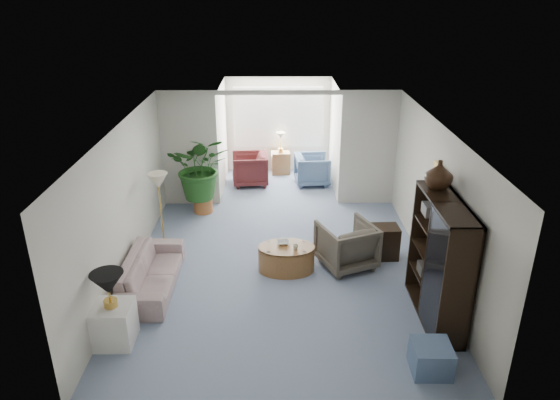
{
  "coord_description": "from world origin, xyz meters",
  "views": [
    {
      "loc": [
        -0.08,
        -7.46,
        4.53
      ],
      "look_at": [
        0.0,
        0.6,
        1.1
      ],
      "focal_mm": 33.04,
      "sensor_mm": 36.0,
      "label": 1
    }
  ],
  "objects_px": {
    "coffee_cup": "(296,247)",
    "ottoman": "(431,358)",
    "table_lamp": "(108,284)",
    "side_table_dark": "(384,242)",
    "sunroom_chair_blue": "(312,170)",
    "plant_pot": "(203,205)",
    "sunroom_chair_maroon": "(250,169)",
    "floor_lamp": "(158,181)",
    "coffee_bowl": "(283,242)",
    "sofa": "(151,272)",
    "cabinet_urn": "(439,174)",
    "end_table": "(114,324)",
    "coffee_table": "(286,258)",
    "entertainment_cabinet": "(440,261)",
    "wingback_chair": "(347,245)",
    "sunroom_table": "(281,163)",
    "framed_picture": "(440,181)"
  },
  "relations": [
    {
      "from": "floor_lamp",
      "to": "coffee_bowl",
      "type": "xyz_separation_m",
      "value": [
        2.23,
        -0.91,
        -0.77
      ]
    },
    {
      "from": "sunroom_table",
      "to": "coffee_table",
      "type": "bearing_deg",
      "value": -89.47
    },
    {
      "from": "ottoman",
      "to": "table_lamp",
      "type": "bearing_deg",
      "value": 171.68
    },
    {
      "from": "sofa",
      "to": "coffee_bowl",
      "type": "bearing_deg",
      "value": -73.55
    },
    {
      "from": "side_table_dark",
      "to": "coffee_cup",
      "type": "bearing_deg",
      "value": -160.88
    },
    {
      "from": "plant_pot",
      "to": "sunroom_chair_maroon",
      "type": "height_order",
      "value": "sunroom_chair_maroon"
    },
    {
      "from": "framed_picture",
      "to": "cabinet_urn",
      "type": "xyz_separation_m",
      "value": [
        -0.23,
        -0.57,
        0.32
      ]
    },
    {
      "from": "end_table",
      "to": "ottoman",
      "type": "xyz_separation_m",
      "value": [
        4.12,
        -0.6,
        -0.1
      ]
    },
    {
      "from": "wingback_chair",
      "to": "end_table",
      "type": "bearing_deg",
      "value": 8.54
    },
    {
      "from": "sunroom_chair_maroon",
      "to": "sunroom_chair_blue",
      "type": "bearing_deg",
      "value": 85.24
    },
    {
      "from": "sunroom_chair_maroon",
      "to": "wingback_chair",
      "type": "bearing_deg",
      "value": 20.22
    },
    {
      "from": "entertainment_cabinet",
      "to": "wingback_chair",
      "type": "bearing_deg",
      "value": 127.15
    },
    {
      "from": "framed_picture",
      "to": "coffee_bowl",
      "type": "height_order",
      "value": "framed_picture"
    },
    {
      "from": "ottoman",
      "to": "coffee_cup",
      "type": "bearing_deg",
      "value": 124.16
    },
    {
      "from": "side_table_dark",
      "to": "ottoman",
      "type": "xyz_separation_m",
      "value": [
        0.03,
        -2.92,
        -0.1
      ]
    },
    {
      "from": "sofa",
      "to": "table_lamp",
      "type": "height_order",
      "value": "table_lamp"
    },
    {
      "from": "coffee_table",
      "to": "sunroom_table",
      "type": "relative_size",
      "value": 1.68
    },
    {
      "from": "sofa",
      "to": "floor_lamp",
      "type": "distance_m",
      "value": 1.81
    },
    {
      "from": "coffee_table",
      "to": "sunroom_chair_blue",
      "type": "bearing_deg",
      "value": 80.13
    },
    {
      "from": "end_table",
      "to": "sunroom_chair_maroon",
      "type": "bearing_deg",
      "value": 75.2
    },
    {
      "from": "side_table_dark",
      "to": "floor_lamp",
      "type": "bearing_deg",
      "value": 172.0
    },
    {
      "from": "wingback_chair",
      "to": "plant_pot",
      "type": "height_order",
      "value": "wingback_chair"
    },
    {
      "from": "sofa",
      "to": "coffee_cup",
      "type": "bearing_deg",
      "value": -79.62
    },
    {
      "from": "table_lamp",
      "to": "sunroom_chair_maroon",
      "type": "xyz_separation_m",
      "value": [
        1.57,
        5.93,
        -0.54
      ]
    },
    {
      "from": "cabinet_urn",
      "to": "plant_pot",
      "type": "xyz_separation_m",
      "value": [
        -3.84,
        3.23,
        -1.86
      ]
    },
    {
      "from": "plant_pot",
      "to": "sunroom_chair_blue",
      "type": "relative_size",
      "value": 0.5
    },
    {
      "from": "cabinet_urn",
      "to": "floor_lamp",
      "type": "bearing_deg",
      "value": 157.61
    },
    {
      "from": "cabinet_urn",
      "to": "sunroom_chair_blue",
      "type": "relative_size",
      "value": 0.52
    },
    {
      "from": "wingback_chair",
      "to": "ottoman",
      "type": "distance_m",
      "value": 2.73
    },
    {
      "from": "ottoman",
      "to": "sunroom_table",
      "type": "distance_m",
      "value": 7.5
    },
    {
      "from": "sunroom_table",
      "to": "sunroom_chair_maroon",
      "type": "bearing_deg",
      "value": -135.0
    },
    {
      "from": "table_lamp",
      "to": "side_table_dark",
      "type": "xyz_separation_m",
      "value": [
        4.09,
        2.32,
        -0.63
      ]
    },
    {
      "from": "coffee_cup",
      "to": "sunroom_chair_maroon",
      "type": "bearing_deg",
      "value": 102.8
    },
    {
      "from": "end_table",
      "to": "sofa",
      "type": "bearing_deg",
      "value": 81.57
    },
    {
      "from": "coffee_bowl",
      "to": "sunroom_chair_blue",
      "type": "relative_size",
      "value": 0.26
    },
    {
      "from": "coffee_bowl",
      "to": "entertainment_cabinet",
      "type": "bearing_deg",
      "value": -32.84
    },
    {
      "from": "end_table",
      "to": "coffee_table",
      "type": "distance_m",
      "value": 3.01
    },
    {
      "from": "coffee_bowl",
      "to": "sunroom_chair_maroon",
      "type": "height_order",
      "value": "sunroom_chair_maroon"
    },
    {
      "from": "coffee_cup",
      "to": "ottoman",
      "type": "bearing_deg",
      "value": -55.84
    },
    {
      "from": "coffee_cup",
      "to": "cabinet_urn",
      "type": "relative_size",
      "value": 0.22
    },
    {
      "from": "entertainment_cabinet",
      "to": "end_table",
      "type": "bearing_deg",
      "value": -172.83
    },
    {
      "from": "sofa",
      "to": "sunroom_chair_maroon",
      "type": "bearing_deg",
      "value": -16.52
    },
    {
      "from": "table_lamp",
      "to": "sunroom_chair_blue",
      "type": "height_order",
      "value": "table_lamp"
    },
    {
      "from": "sunroom_chair_maroon",
      "to": "coffee_bowl",
      "type": "bearing_deg",
      "value": 5.9
    },
    {
      "from": "end_table",
      "to": "entertainment_cabinet",
      "type": "height_order",
      "value": "entertainment_cabinet"
    },
    {
      "from": "coffee_table",
      "to": "entertainment_cabinet",
      "type": "relative_size",
      "value": 0.52
    },
    {
      "from": "sofa",
      "to": "plant_pot",
      "type": "bearing_deg",
      "value": -8.5
    },
    {
      "from": "floor_lamp",
      "to": "ottoman",
      "type": "relative_size",
      "value": 0.75
    },
    {
      "from": "plant_pot",
      "to": "sunroom_chair_maroon",
      "type": "xyz_separation_m",
      "value": [
        0.92,
        1.63,
        0.22
      ]
    },
    {
      "from": "floor_lamp",
      "to": "wingback_chair",
      "type": "height_order",
      "value": "floor_lamp"
    }
  ]
}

